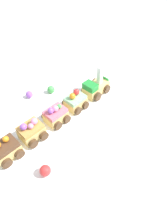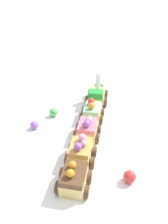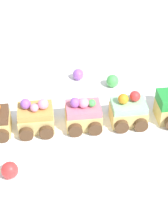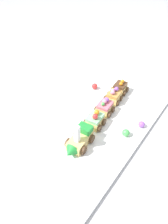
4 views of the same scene
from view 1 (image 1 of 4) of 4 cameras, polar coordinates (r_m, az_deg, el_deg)
ground_plane at (r=0.60m, az=-5.31°, el=-2.34°), size 10.00×10.00×0.00m
display_board at (r=0.60m, az=-5.35°, el=-1.96°), size 0.80×0.41×0.01m
cake_train_locomotive at (r=0.68m, az=4.44°, el=8.40°), size 0.14×0.08×0.10m
cake_car_mint at (r=0.61m, az=-2.82°, el=3.44°), size 0.08×0.08×0.07m
cake_car_strawberry at (r=0.57m, az=-9.19°, el=-1.03°), size 0.08×0.08×0.07m
cake_car_caramel at (r=0.54m, az=-16.68°, el=-6.15°), size 0.08×0.08×0.07m
cake_car_chocolate at (r=0.53m, az=-24.04°, el=-11.18°), size 0.08×0.08×0.06m
gumball_purple at (r=0.69m, az=-17.44°, el=5.48°), size 0.03×0.03×0.03m
gumball_red at (r=0.47m, az=-12.56°, el=-18.17°), size 0.03×0.03×0.03m
gumball_green at (r=0.69m, az=-10.73°, el=7.24°), size 0.03×0.03×0.03m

